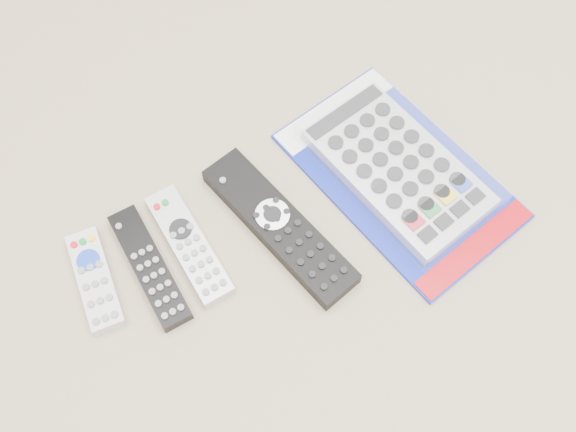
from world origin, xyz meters
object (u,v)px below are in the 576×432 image
remote_silver_dvd (189,245)px  remote_large_black (280,226)px  remote_small_grey (95,280)px  remote_slim_black (150,267)px  jumbo_remote_packaged (398,167)px

remote_silver_dvd → remote_large_black: remote_large_black is taller
remote_small_grey → remote_silver_dvd: 0.12m
remote_slim_black → remote_large_black: size_ratio=0.68×
remote_large_black → jumbo_remote_packaged: jumbo_remote_packaged is taller
remote_silver_dvd → jumbo_remote_packaged: bearing=-9.2°
remote_silver_dvd → remote_large_black: (0.11, -0.04, 0.00)m
remote_small_grey → remote_large_black: remote_large_black is taller
remote_small_grey → remote_slim_black: 0.07m
remote_slim_black → jumbo_remote_packaged: 0.35m
remote_silver_dvd → remote_small_grey: bearing=171.7°
remote_small_grey → remote_large_black: size_ratio=0.55×
remote_slim_black → remote_large_black: remote_large_black is taller
remote_small_grey → remote_large_black: (0.24, -0.06, 0.00)m
remote_large_black → remote_small_grey: bearing=156.5°
remote_slim_black → remote_silver_dvd: 0.06m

